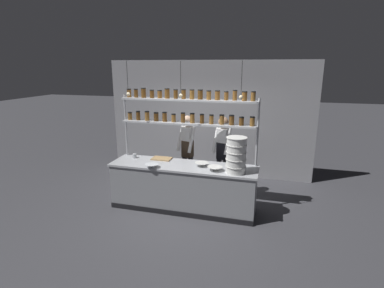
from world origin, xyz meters
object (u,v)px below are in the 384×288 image
Objects in this scene: spice_shelf_unit at (188,112)px; cutting_board at (162,159)px; chef_left at (187,149)px; prep_bowl_near_left at (152,166)px; serving_cup_front at (135,156)px; prep_bowl_center_front at (202,164)px; prep_bowl_center_back at (215,169)px; container_stack at (236,155)px; chef_center at (222,151)px.

spice_shelf_unit is 6.99× the size of cutting_board.
chef_left reaches higher than prep_bowl_near_left.
prep_bowl_center_front is at bearing -4.98° from serving_cup_front.
prep_bowl_center_front reaches higher than cutting_board.
spice_shelf_unit is 10.83× the size of prep_bowl_near_left.
prep_bowl_center_back is at bearing -36.36° from spice_shelf_unit.
container_stack is (1.04, -0.49, -0.66)m from spice_shelf_unit.
chef_left is at bearing 51.21° from cutting_board.
chef_left is 1.00× the size of chef_center.
cutting_board is 0.58m from serving_cup_front.
serving_cup_front is at bearing 171.62° from container_stack.
spice_shelf_unit is at bearing 154.81° from container_stack.
chef_left is at bearing -158.06° from chef_center.
prep_bowl_center_back is at bearing -30.68° from chef_left.
spice_shelf_unit is 1.27m from prep_bowl_near_left.
spice_shelf_unit is 31.24× the size of serving_cup_front.
chef_center reaches higher than prep_bowl_center_front.
container_stack reaches higher than prep_bowl_center_back.
spice_shelf_unit is at bearing -125.26° from chef_center.
prep_bowl_center_front is (-0.68, 0.19, -0.30)m from container_stack.
container_stack is 2.57× the size of prep_bowl_near_left.
container_stack is 1.61m from prep_bowl_near_left.
prep_bowl_center_front is 0.94× the size of prep_bowl_center_back.
chef_left reaches higher than serving_cup_front.
container_stack is 0.48m from prep_bowl_center_back.
container_stack is (0.41, -0.97, 0.22)m from chef_center.
prep_bowl_near_left is (-1.58, -0.15, -0.30)m from container_stack.
serving_cup_front reaches higher than prep_bowl_center_front.
prep_bowl_center_front is 0.35m from prep_bowl_center_back.
prep_bowl_center_back reaches higher than prep_bowl_center_front.
chef_center is 1.62m from prep_bowl_near_left.
container_stack is 0.76m from prep_bowl_center_front.
prep_bowl_center_front is at bearing 20.79° from prep_bowl_near_left.
prep_bowl_near_left is at bearing -118.88° from chef_center.
chef_center is 1.08m from container_stack.
serving_cup_front is (-0.99, -0.59, -0.07)m from chef_left.
cutting_board is 0.94m from prep_bowl_center_front.
spice_shelf_unit reaches higher than chef_left.
chef_left is 2.67× the size of container_stack.
container_stack reaches higher than serving_cup_front.
cutting_board is 4.47× the size of serving_cup_front.
prep_bowl_center_back reaches higher than cutting_board.
prep_bowl_center_front is (0.50, -0.72, -0.08)m from chef_left.
cutting_board is 1.55× the size of prep_bowl_near_left.
spice_shelf_unit is 4.21× the size of container_stack.
chef_left is 0.77m from chef_center.
cutting_board is at bearing 165.91° from container_stack.
cutting_board is at bearing 161.93° from prep_bowl_center_back.
chef_center is 0.83m from prep_bowl_center_front.
prep_bowl_center_front is (-0.27, -0.78, -0.08)m from chef_center.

